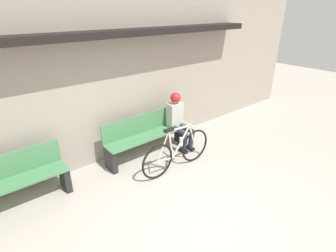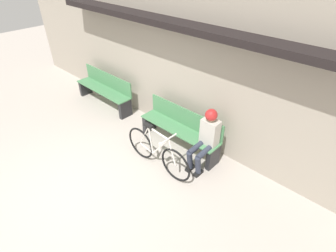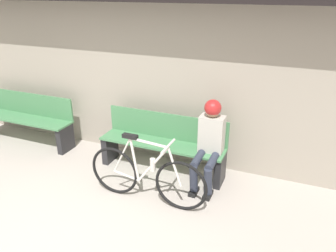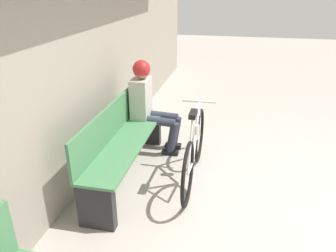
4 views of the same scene
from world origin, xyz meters
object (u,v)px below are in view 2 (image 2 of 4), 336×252
object	(u,v)px
person_seated	(207,135)
park_bench_far	(105,90)
bicycle	(157,152)
park_bench_near	(180,129)

from	to	relation	value
person_seated	park_bench_far	size ratio (longest dim) A/B	0.64
bicycle	park_bench_far	size ratio (longest dim) A/B	0.85
bicycle	park_bench_far	xyz separation A→B (m)	(-2.83, 0.83, 0.05)
bicycle	park_bench_near	bearing A→B (deg)	98.36
park_bench_near	person_seated	xyz separation A→B (m)	(0.75, -0.12, 0.29)
park_bench_near	person_seated	bearing A→B (deg)	-9.25
bicycle	person_seated	world-z (taller)	person_seated
park_bench_near	park_bench_far	xyz separation A→B (m)	(-2.71, 0.00, 0.00)
park_bench_near	bicycle	size ratio (longest dim) A/B	1.17
park_bench_near	park_bench_far	world-z (taller)	same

